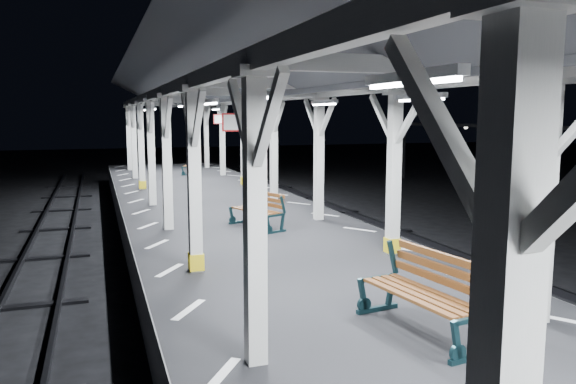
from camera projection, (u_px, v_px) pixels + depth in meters
ground at (342, 352)px, 9.06m from camera, size 120.00×120.00×0.00m
platform at (343, 323)px, 8.99m from camera, size 6.00×50.00×1.00m
hazard_stripes_left at (189, 310)px, 8.13m from camera, size 1.00×48.00×0.01m
hazard_stripes_right at (472, 278)px, 9.71m from camera, size 1.00×48.00×0.01m
canopy at (347, 64)px, 8.42m from camera, size 5.40×49.00×4.65m
bench_mid at (427, 291)px, 7.25m from camera, size 0.97×1.99×1.03m
bench_far at (259, 209)px, 14.05m from camera, size 1.11×1.76×0.90m
bench_extra at (192, 165)px, 27.00m from camera, size 1.07×1.60×0.82m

